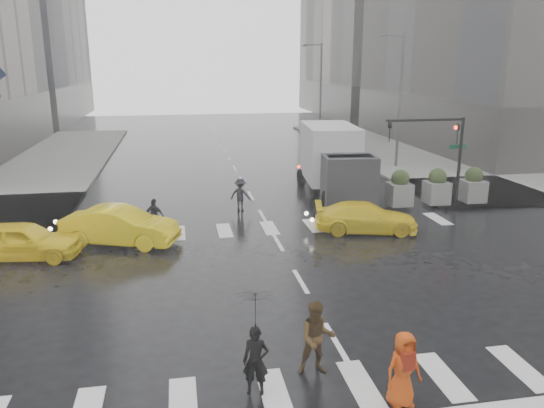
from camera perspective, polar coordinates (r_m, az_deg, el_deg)
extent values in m
plane|color=black|center=(17.95, 3.10, -8.31)|extent=(120.00, 120.00, 0.00)
cube|color=slate|center=(41.47, 24.31, 3.92)|extent=(35.00, 35.00, 0.15)
cube|color=#2D2B28|center=(79.33, 14.52, 11.00)|extent=(26.05, 26.05, 4.40)
cylinder|color=black|center=(28.17, 19.50, 4.23)|extent=(0.16, 0.16, 4.50)
cylinder|color=black|center=(26.94, 16.16, 8.68)|extent=(4.00, 0.12, 0.12)
imported|color=black|center=(27.83, 19.31, 7.16)|extent=(0.16, 0.20, 1.00)
imported|color=black|center=(26.25, 12.52, 7.66)|extent=(0.16, 0.20, 1.00)
sphere|color=#FF190C|center=(27.74, 19.18, 7.77)|extent=(0.20, 0.20, 0.20)
cube|color=#0B512F|center=(28.30, 19.34, 5.84)|extent=(0.90, 0.03, 0.22)
cylinder|color=#59595B|center=(37.23, 13.56, 10.60)|extent=(0.20, 0.20, 9.00)
cylinder|color=#59595B|center=(36.82, 12.64, 17.31)|extent=(1.80, 0.12, 0.12)
cube|color=#59595B|center=(36.49, 11.27, 17.25)|extent=(0.50, 0.22, 0.15)
cylinder|color=#59595B|center=(56.10, 5.26, 12.29)|extent=(0.20, 0.20, 9.00)
cylinder|color=#59595B|center=(55.83, 4.44, 16.71)|extent=(1.80, 0.12, 0.12)
cube|color=#59595B|center=(55.61, 3.50, 16.63)|extent=(0.50, 0.22, 0.15)
cube|color=slate|center=(27.32, 13.53, 1.04)|extent=(1.10, 1.10, 1.10)
sphere|color=black|center=(27.14, 13.63, 2.68)|extent=(0.90, 0.90, 0.90)
cube|color=slate|center=(28.17, 17.26, 1.19)|extent=(1.10, 1.10, 1.10)
sphere|color=black|center=(28.00, 17.39, 2.78)|extent=(0.90, 0.90, 0.90)
cube|color=slate|center=(29.14, 20.76, 1.33)|extent=(1.10, 1.10, 1.10)
sphere|color=black|center=(28.97, 20.91, 2.87)|extent=(0.90, 0.90, 0.90)
imported|color=black|center=(12.05, -1.76, -16.52)|extent=(0.66, 0.53, 1.59)
imported|color=black|center=(11.48, -1.81, -11.44)|extent=(1.19, 1.21, 0.88)
imported|color=#463219|center=(12.74, 4.87, -14.18)|extent=(0.92, 0.74, 1.80)
imported|color=#D0450E|center=(12.01, 13.93, -16.87)|extent=(0.90, 0.67, 1.68)
cube|color=maroon|center=(11.72, 14.39, -16.02)|extent=(0.30, 0.21, 0.40)
imported|color=black|center=(23.10, -12.52, -1.28)|extent=(1.04, 0.88, 1.52)
imported|color=black|center=(25.99, -3.42, 0.99)|extent=(1.21, 0.99, 1.64)
imported|color=yellow|center=(21.73, -25.20, -3.59)|extent=(4.33, 2.21, 1.41)
imported|color=yellow|center=(22.05, -16.05, -2.31)|extent=(4.88, 3.04, 1.52)
imported|color=yellow|center=(23.15, 10.07, -1.43)|extent=(4.17, 2.58, 1.28)
cube|color=silver|center=(29.73, 6.19, 5.58)|extent=(2.66, 5.10, 2.99)
cube|color=#2A2A2E|center=(26.57, 8.28, 2.44)|extent=(2.55, 2.00, 2.55)
cube|color=black|center=(26.42, 8.34, 4.08)|extent=(2.22, 1.00, 1.00)
cylinder|color=black|center=(26.23, 5.94, 0.36)|extent=(0.31, 1.00, 1.00)
cylinder|color=black|center=(26.96, 10.70, 0.57)|extent=(0.31, 1.00, 1.00)
cylinder|color=black|center=(28.51, 4.59, 1.58)|extent=(0.31, 1.00, 1.00)
cylinder|color=black|center=(29.19, 9.02, 1.75)|extent=(0.31, 1.00, 1.00)
cylinder|color=black|center=(31.45, 3.16, 2.87)|extent=(0.31, 1.00, 1.00)
cylinder|color=black|center=(32.06, 7.21, 3.01)|extent=(0.31, 1.00, 1.00)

